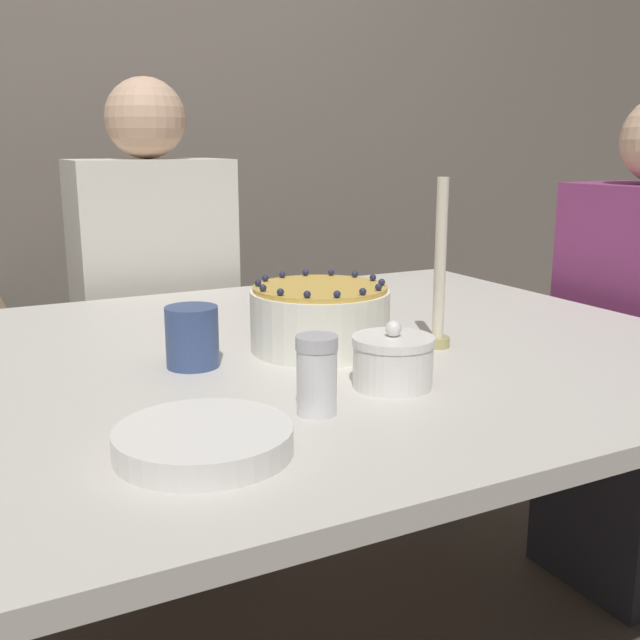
{
  "coord_description": "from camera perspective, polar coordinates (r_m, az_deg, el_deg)",
  "views": [
    {
      "loc": [
        -0.47,
        -1.15,
        1.07
      ],
      "look_at": [
        0.12,
        -0.03,
        0.78
      ],
      "focal_mm": 42.0,
      "sensor_mm": 36.0,
      "label": 1
    }
  ],
  "objects": [
    {
      "name": "wall_behind",
      "position": [
        2.61,
        -17.87,
        17.59
      ],
      "size": [
        8.0,
        0.05,
        2.6
      ],
      "color": "slate",
      "rests_on": "ground_plane"
    },
    {
      "name": "dining_table",
      "position": [
        1.32,
        -5.03,
        -6.05
      ],
      "size": [
        1.64,
        1.18,
        0.72
      ],
      "color": "beige",
      "rests_on": "ground_plane"
    },
    {
      "name": "cake",
      "position": [
        1.3,
        -0.0,
        0.17
      ],
      "size": [
        0.24,
        0.24,
        0.12
      ],
      "color": "white",
      "rests_on": "dining_table"
    },
    {
      "name": "sugar_bowl",
      "position": [
        1.11,
        5.57,
        -3.13
      ],
      "size": [
        0.12,
        0.12,
        0.1
      ],
      "color": "white",
      "rests_on": "dining_table"
    },
    {
      "name": "sugar_shaker",
      "position": [
        0.99,
        -0.24,
        -4.18
      ],
      "size": [
        0.06,
        0.06,
        0.11
      ],
      "color": "white",
      "rests_on": "dining_table"
    },
    {
      "name": "plate_stack",
      "position": [
        0.89,
        -8.85,
        -9.07
      ],
      "size": [
        0.21,
        0.21,
        0.03
      ],
      "color": "white",
      "rests_on": "dining_table"
    },
    {
      "name": "candle",
      "position": [
        1.32,
        9.1,
        3.1
      ],
      "size": [
        0.04,
        0.04,
        0.3
      ],
      "color": "tan",
      "rests_on": "dining_table"
    },
    {
      "name": "cup",
      "position": [
        1.22,
        -9.72,
        -1.27
      ],
      "size": [
        0.09,
        0.09,
        0.1
      ],
      "color": "#384C7F",
      "rests_on": "dining_table"
    },
    {
      "name": "person_man_blue_shirt",
      "position": [
        2.08,
        -12.31,
        -1.93
      ],
      "size": [
        0.4,
        0.34,
        1.24
      ],
      "rotation": [
        0.0,
        0.0,
        3.14
      ],
      "color": "#2D2D38",
      "rests_on": "ground_plane"
    }
  ]
}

